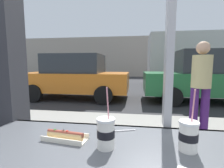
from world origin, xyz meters
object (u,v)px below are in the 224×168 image
hotdog_tray_near (65,136)px  parked_car_green (209,77)px  box_truck (200,59)px  soda_cup_left (106,133)px  parked_car_orange (76,76)px  pedestrian (201,82)px  soda_cup_right (188,136)px

hotdog_tray_near → parked_car_green: size_ratio=0.06×
parked_car_green → box_truck: size_ratio=0.68×
soda_cup_left → parked_car_orange: parked_car_orange is taller
parked_car_green → parked_car_orange: bearing=180.0°
hotdog_tray_near → pedestrian: 2.66m
soda_cup_left → parked_car_green: (2.73, 5.52, -0.09)m
parked_car_orange → parked_car_green: parked_car_green is taller
soda_cup_right → box_truck: 10.77m
soda_cup_left → hotdog_tray_near: size_ratio=1.21×
parked_car_orange → box_truck: size_ratio=0.63×
parked_car_orange → box_truck: bearing=36.3°
soda_cup_left → hotdog_tray_near: bearing=166.6°
soda_cup_left → soda_cup_right: (0.40, 0.03, -0.00)m
parked_car_green → pedestrian: (-1.47, -3.27, 0.12)m
parked_car_green → box_truck: bearing=73.9°
parked_car_green → pedestrian: 3.59m
parked_car_orange → soda_cup_left: bearing=-68.1°
hotdog_tray_near → box_truck: bearing=66.9°
parked_car_green → box_truck: box_truck is taller
soda_cup_left → pedestrian: size_ratio=0.19×
parked_car_orange → soda_cup_right: bearing=-64.5°
soda_cup_right → hotdog_tray_near: (-0.64, 0.03, -0.05)m
soda_cup_right → pedestrian: bearing=68.6°
soda_cup_left → box_truck: (4.06, 10.14, 0.70)m
box_truck → pedestrian: 8.40m
soda_cup_right → pedestrian: (0.87, 2.22, 0.03)m
soda_cup_left → soda_cup_right: soda_cup_left is taller
soda_cup_right → parked_car_green: (2.34, 5.49, -0.09)m
parked_car_orange → box_truck: box_truck is taller
soda_cup_right → box_truck: (3.67, 10.10, 0.70)m
hotdog_tray_near → pedestrian: pedestrian is taller
box_truck → hotdog_tray_near: bearing=-113.1°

